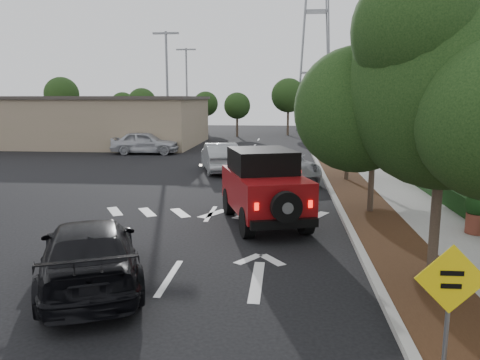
# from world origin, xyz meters

# --- Properties ---
(ground) EXTENTS (120.00, 120.00, 0.00)m
(ground) POSITION_xyz_m (0.00, 0.00, 0.00)
(ground) COLOR black
(ground) RESTS_ON ground
(curb) EXTENTS (0.20, 70.00, 0.15)m
(curb) POSITION_xyz_m (4.60, 12.00, 0.07)
(curb) COLOR #9E9B93
(curb) RESTS_ON ground
(planting_strip) EXTENTS (1.80, 70.00, 0.12)m
(planting_strip) POSITION_xyz_m (5.60, 12.00, 0.06)
(planting_strip) COLOR black
(planting_strip) RESTS_ON ground
(sidewalk) EXTENTS (2.00, 70.00, 0.12)m
(sidewalk) POSITION_xyz_m (7.50, 12.00, 0.06)
(sidewalk) COLOR gray
(sidewalk) RESTS_ON ground
(hedge) EXTENTS (0.80, 70.00, 0.80)m
(hedge) POSITION_xyz_m (8.90, 12.00, 0.40)
(hedge) COLOR black
(hedge) RESTS_ON ground
(commercial_building) EXTENTS (22.00, 12.00, 4.00)m
(commercial_building) POSITION_xyz_m (-16.00, 30.00, 2.00)
(commercial_building) COLOR gray
(commercial_building) RESTS_ON ground
(transmission_tower) EXTENTS (7.00, 4.00, 28.00)m
(transmission_tower) POSITION_xyz_m (6.00, 48.00, 0.00)
(transmission_tower) COLOR slate
(transmission_tower) RESTS_ON ground
(street_tree_near) EXTENTS (3.80, 3.80, 5.92)m
(street_tree_near) POSITION_xyz_m (5.60, -0.50, 0.00)
(street_tree_near) COLOR black
(street_tree_near) RESTS_ON ground
(street_tree_mid) EXTENTS (3.20, 3.20, 5.32)m
(street_tree_mid) POSITION_xyz_m (5.60, 6.50, 0.00)
(street_tree_mid) COLOR black
(street_tree_mid) RESTS_ON ground
(street_tree_far) EXTENTS (3.40, 3.40, 5.62)m
(street_tree_far) POSITION_xyz_m (5.60, 13.00, 0.00)
(street_tree_far) COLOR black
(street_tree_far) RESTS_ON ground
(light_pole_a) EXTENTS (2.00, 0.22, 9.00)m
(light_pole_a) POSITION_xyz_m (-6.50, 26.00, 0.00)
(light_pole_a) COLOR slate
(light_pole_a) RESTS_ON ground
(light_pole_b) EXTENTS (2.00, 0.22, 9.00)m
(light_pole_b) POSITION_xyz_m (-7.50, 38.00, 0.00)
(light_pole_b) COLOR slate
(light_pole_b) RESTS_ON ground
(red_jeep) EXTENTS (3.23, 4.89, 2.39)m
(red_jeep) POSITION_xyz_m (1.88, 5.13, 1.22)
(red_jeep) COLOR black
(red_jeep) RESTS_ON ground
(silver_suv_ahead) EXTENTS (4.15, 6.04, 1.53)m
(silver_suv_ahead) POSITION_xyz_m (2.46, 13.18, 0.77)
(silver_suv_ahead) COLOR #929499
(silver_suv_ahead) RESTS_ON ground
(black_suv_oncoming) EXTENTS (3.80, 5.36, 1.44)m
(black_suv_oncoming) POSITION_xyz_m (-1.62, -0.53, 0.72)
(black_suv_oncoming) COLOR black
(black_suv_oncoming) RESTS_ON ground
(silver_sedan_oncoming) EXTENTS (2.93, 5.13, 1.60)m
(silver_sedan_oncoming) POSITION_xyz_m (-1.00, 15.67, 0.80)
(silver_sedan_oncoming) COLOR #96999D
(silver_sedan_oncoming) RESTS_ON ground
(parked_suv) EXTENTS (4.96, 2.24, 1.65)m
(parked_suv) POSITION_xyz_m (-7.57, 23.29, 0.83)
(parked_suv) COLOR #B7B8BF
(parked_suv) RESTS_ON ground
(speed_hump_sign) EXTENTS (0.96, 0.08, 2.05)m
(speed_hump_sign) POSITION_xyz_m (4.80, -3.79, 1.42)
(speed_hump_sign) COLOR slate
(speed_hump_sign) RESTS_ON ground
(terracotta_planter) EXTENTS (0.74, 0.74, 1.29)m
(terracotta_planter) POSITION_xyz_m (8.20, 3.94, 0.87)
(terracotta_planter) COLOR brown
(terracotta_planter) RESTS_ON ground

